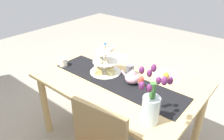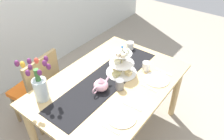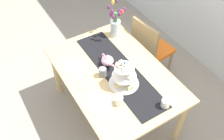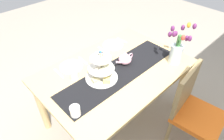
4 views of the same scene
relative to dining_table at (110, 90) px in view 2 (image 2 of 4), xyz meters
name	(u,v)px [view 2 (image 2 of 4)]	position (x,y,z in m)	size (l,w,h in m)	color
ground_plane	(111,131)	(0.00, 0.00, -0.63)	(8.00, 8.00, 0.00)	gray
dining_table	(110,90)	(0.00, 0.00, 0.00)	(1.46, 0.99, 0.73)	tan
chair_left	(38,87)	(-0.31, 0.72, -0.13)	(0.47, 0.47, 0.91)	#9C8254
table_runner	(106,80)	(0.00, 0.05, 0.11)	(1.30, 0.34, 0.00)	black
tiered_cake_stand	(121,64)	(0.18, 0.01, 0.20)	(0.30, 0.30, 0.30)	beige
teapot	(101,85)	(-0.14, 0.00, 0.16)	(0.24, 0.13, 0.14)	#E5A8BC
tulip_vase	(40,84)	(-0.51, 0.33, 0.26)	(0.23, 0.21, 0.42)	silver
cream_jug	(130,46)	(0.60, 0.18, 0.15)	(0.08, 0.08, 0.09)	white
dinner_plate_left	(122,117)	(-0.29, -0.33, 0.11)	(0.23, 0.23, 0.01)	white
fork_left	(110,129)	(-0.43, -0.33, 0.11)	(0.02, 0.15, 0.01)	silver
knife_left	(132,106)	(-0.14, -0.33, 0.11)	(0.01, 0.17, 0.01)	silver
dinner_plate_right	(157,79)	(0.29, -0.33, 0.11)	(0.23, 0.23, 0.01)	white
fork_right	(149,88)	(0.14, -0.33, 0.11)	(0.02, 0.15, 0.01)	silver
knife_right	(164,72)	(0.43, -0.33, 0.11)	(0.01, 0.17, 0.01)	silver
mug_grey	(120,84)	(-0.02, -0.12, 0.15)	(0.08, 0.08, 0.10)	slate
mug_white_text	(146,66)	(0.36, -0.17, 0.15)	(0.08, 0.08, 0.10)	white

